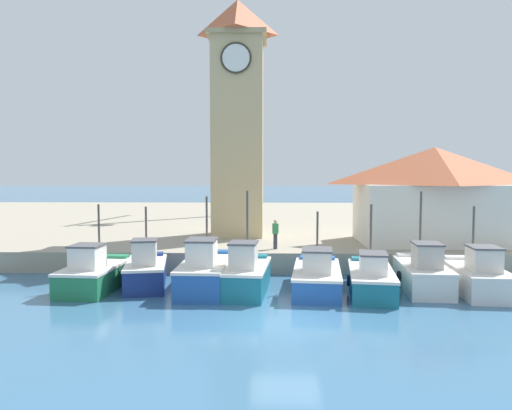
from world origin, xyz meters
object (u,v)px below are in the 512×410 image
at_px(fishing_boat_left_outer, 146,271).
at_px(clock_tower, 238,114).
at_px(fishing_boat_far_left, 94,274).
at_px(port_crane_near, 233,143).
at_px(fishing_boat_right_outer, 477,276).
at_px(fishing_boat_right_inner, 423,273).
at_px(fishing_boat_mid_left, 246,275).
at_px(fishing_boat_center, 317,276).
at_px(fishing_boat_left_inner, 205,272).
at_px(fishing_boat_mid_right, 371,278).
at_px(warehouse_right, 434,194).
at_px(dock_worker_near_tower, 275,234).

xyz_separation_m(fishing_boat_left_outer, clock_tower, (3.67, 10.09, 8.32)).
relative_size(fishing_boat_far_left, port_crane_near, 0.24).
relative_size(fishing_boat_right_outer, port_crane_near, 0.26).
relative_size(fishing_boat_left_outer, fishing_boat_right_inner, 0.90).
distance_m(fishing_boat_left_outer, clock_tower, 13.58).
relative_size(fishing_boat_mid_left, fishing_boat_right_inner, 0.95).
height_order(fishing_boat_left_outer, fishing_boat_mid_left, fishing_boat_mid_left).
bearing_deg(port_crane_near, fishing_boat_left_outer, -95.08).
xyz_separation_m(fishing_boat_far_left, fishing_boat_center, (10.12, 0.01, -0.05)).
bearing_deg(fishing_boat_far_left, fishing_boat_center, 0.05).
bearing_deg(port_crane_near, fishing_boat_left_inner, -88.72).
relative_size(fishing_boat_far_left, fishing_boat_right_outer, 0.94).
relative_size(fishing_boat_left_inner, fishing_boat_right_outer, 1.08).
height_order(clock_tower, port_crane_near, port_crane_near).
height_order(fishing_boat_far_left, fishing_boat_left_inner, fishing_boat_left_inner).
relative_size(fishing_boat_left_outer, clock_tower, 0.26).
distance_m(fishing_boat_mid_right, fishing_boat_right_inner, 2.58).
distance_m(fishing_boat_mid_right, warehouse_right, 10.12).
xyz_separation_m(fishing_boat_left_outer, fishing_boat_center, (7.89, -0.53, -0.10)).
xyz_separation_m(fishing_boat_center, port_crane_near, (-5.66, 25.69, 7.35)).
xyz_separation_m(fishing_boat_left_outer, dock_worker_near_tower, (6.08, 4.45, 1.17)).
distance_m(fishing_boat_left_inner, warehouse_right, 15.09).
xyz_separation_m(fishing_boat_center, fishing_boat_right_inner, (4.83, 0.34, 0.09)).
xyz_separation_m(fishing_boat_mid_left, fishing_boat_mid_right, (5.56, -0.04, -0.13)).
bearing_deg(fishing_boat_left_inner, fishing_boat_mid_left, -12.55).
bearing_deg(port_crane_near, warehouse_right, -53.80).
xyz_separation_m(fishing_boat_far_left, fishing_boat_left_inner, (5.04, 0.06, 0.10)).
xyz_separation_m(fishing_boat_left_outer, fishing_boat_mid_right, (10.25, -0.93, -0.10)).
bearing_deg(fishing_boat_left_outer, warehouse_right, 24.42).
distance_m(fishing_boat_left_inner, fishing_boat_mid_left, 1.92).
xyz_separation_m(fishing_boat_far_left, fishing_boat_mid_right, (12.47, -0.39, -0.06)).
xyz_separation_m(fishing_boat_center, warehouse_right, (7.61, 7.57, 3.35)).
relative_size(fishing_boat_left_outer, fishing_boat_right_outer, 0.89).
bearing_deg(fishing_boat_far_left, fishing_boat_mid_right, -1.80).
bearing_deg(fishing_boat_far_left, fishing_boat_right_inner, 1.34).
xyz_separation_m(fishing_boat_mid_left, fishing_boat_center, (3.21, 0.36, -0.12)).
relative_size(fishing_boat_left_inner, port_crane_near, 0.28).
bearing_deg(warehouse_right, port_crane_near, 126.20).
xyz_separation_m(fishing_boat_center, fishing_boat_right_outer, (7.08, -0.13, 0.06)).
distance_m(fishing_boat_right_inner, port_crane_near, 28.38).
bearing_deg(dock_worker_near_tower, fishing_boat_right_outer, -29.85).
bearing_deg(clock_tower, warehouse_right, -14.46).
xyz_separation_m(fishing_boat_left_outer, fishing_boat_mid_left, (4.69, -0.89, 0.02)).
xyz_separation_m(clock_tower, dock_worker_near_tower, (2.41, -5.64, -7.15)).
height_order(fishing_boat_left_inner, fishing_boat_mid_left, fishing_boat_mid_left).
relative_size(fishing_boat_center, fishing_boat_right_inner, 1.11).
relative_size(clock_tower, port_crane_near, 0.90).
bearing_deg(fishing_boat_left_inner, fishing_boat_center, -0.62).
distance_m(fishing_boat_mid_left, port_crane_near, 27.15).
relative_size(fishing_boat_far_left, dock_worker_near_tower, 2.83).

